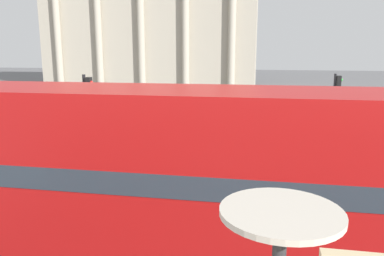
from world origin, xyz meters
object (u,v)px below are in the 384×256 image
object	(u,v)px
pedestrian_yellow	(146,146)
traffic_light_near	(88,113)
pedestrian_olive	(106,121)
pedestrian_black	(222,95)
cafe_dining_table	(279,247)
traffic_light_mid	(335,101)
car_navy	(175,140)
double_decker_bus	(175,177)
pedestrian_red	(170,101)

from	to	relation	value
pedestrian_yellow	traffic_light_near	bearing A→B (deg)	-44.55
pedestrian_olive	pedestrian_black	size ratio (longest dim) A/B	0.99
cafe_dining_table	traffic_light_mid	size ratio (longest dim) A/B	0.19
traffic_light_near	pedestrian_black	bearing A→B (deg)	82.59
car_navy	pedestrian_black	distance (m)	17.74
pedestrian_olive	pedestrian_black	xyz separation A→B (m)	(5.33, 14.72, 0.01)
pedestrian_black	pedestrian_olive	bearing A→B (deg)	157.53
cafe_dining_table	pedestrian_black	bearing A→B (deg)	96.26
cafe_dining_table	car_navy	bearing A→B (deg)	104.75
traffic_light_near	cafe_dining_table	bearing A→B (deg)	-60.04
traffic_light_mid	pedestrian_olive	world-z (taller)	traffic_light_mid
pedestrian_olive	pedestrian_yellow	bearing A→B (deg)	-71.54
cafe_dining_table	pedestrian_olive	size ratio (longest dim) A/B	0.45
traffic_light_near	pedestrian_olive	bearing A→B (deg)	108.51
pedestrian_yellow	pedestrian_olive	bearing A→B (deg)	-142.99
double_decker_bus	pedestrian_olive	xyz separation A→B (m)	(-7.14, 13.00, -1.43)
traffic_light_near	pedestrian_red	bearing A→B (deg)	92.89
pedestrian_yellow	double_decker_bus	bearing A→B (deg)	22.42
traffic_light_mid	pedestrian_red	xyz separation A→B (m)	(-10.98, 9.98, -1.60)
car_navy	double_decker_bus	bearing A→B (deg)	-30.59
car_navy	pedestrian_yellow	bearing A→B (deg)	-58.41
cafe_dining_table	traffic_light_mid	distance (m)	18.30
traffic_light_near	car_navy	distance (m)	5.33
traffic_light_mid	car_navy	size ratio (longest dim) A/B	0.93
traffic_light_mid	pedestrian_olive	size ratio (longest dim) A/B	2.41
double_decker_bus	traffic_light_near	bearing A→B (deg)	136.14
traffic_light_near	car_navy	world-z (taller)	traffic_light_near
traffic_light_mid	pedestrian_yellow	bearing A→B (deg)	-150.16
pedestrian_olive	pedestrian_black	distance (m)	15.65
traffic_light_near	traffic_light_mid	size ratio (longest dim) A/B	1.06
cafe_dining_table	traffic_light_near	xyz separation A→B (m)	(-6.53, 11.33, -1.37)
traffic_light_near	pedestrian_black	distance (m)	22.31
cafe_dining_table	traffic_light_mid	xyz separation A→B (m)	(3.61, 17.88, -1.52)
double_decker_bus	pedestrian_olive	distance (m)	14.90
traffic_light_near	pedestrian_red	distance (m)	16.64
pedestrian_olive	double_decker_bus	bearing A→B (deg)	-79.30
double_decker_bus	pedestrian_yellow	world-z (taller)	double_decker_bus
double_decker_bus	traffic_light_near	size ratio (longest dim) A/B	2.72
pedestrian_olive	pedestrian_red	bearing A→B (deg)	61.90
cafe_dining_table	traffic_light_near	size ratio (longest dim) A/B	0.18
traffic_light_mid	pedestrian_red	size ratio (longest dim) A/B	2.37
car_navy	pedestrian_olive	xyz separation A→B (m)	(-4.87, 3.02, 0.22)
traffic_light_mid	pedestrian_yellow	world-z (taller)	traffic_light_mid
car_navy	traffic_light_near	bearing A→B (deg)	-72.60
cafe_dining_table	double_decker_bus	bearing A→B (deg)	108.02
double_decker_bus	pedestrian_olive	size ratio (longest dim) A/B	6.95
pedestrian_red	traffic_light_near	bearing A→B (deg)	8.37
cafe_dining_table	traffic_light_near	distance (m)	13.15
pedestrian_red	pedestrian_yellow	world-z (taller)	pedestrian_yellow
car_navy	cafe_dining_table	bearing A→B (deg)	-28.68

